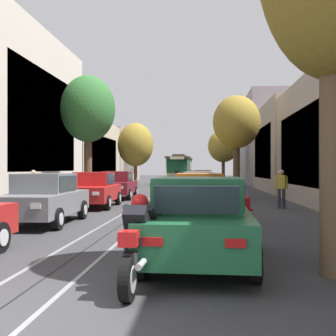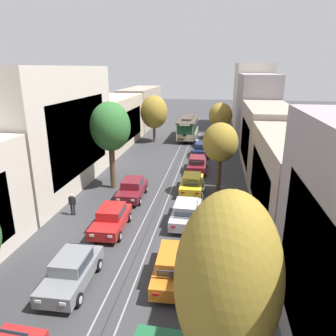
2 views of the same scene
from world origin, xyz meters
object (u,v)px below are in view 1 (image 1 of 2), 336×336
parked_car_navy_sixth_right (203,179)px  street_tree_kerb_left_mid (136,145)px  parked_car_yellow_fourth_right (199,184)px  parked_car_maroon_fourth_left (117,185)px  parked_car_green_near_right (199,220)px  parked_car_silver_far_right (202,178)px  street_tree_kerb_right_second (237,123)px  parked_car_red_mid_left (94,189)px  cable_car_trolley (180,169)px  parked_car_silver_mid_right (200,188)px  parked_car_orange_second_right (199,197)px  motorcycle_with_rider (138,243)px  street_tree_kerb_right_mid (223,146)px  parked_car_grey_second_left (44,198)px  pedestrian_on_right_pavement (281,186)px  fire_hydrant (247,209)px  parked_car_maroon_fifth_right (201,181)px  pedestrian_on_left_pavement (33,185)px  street_tree_kerb_left_second (88,110)px

parked_car_navy_sixth_right → street_tree_kerb_left_mid: 10.19m
parked_car_yellow_fourth_right → parked_car_navy_sixth_right: 12.21m
parked_car_maroon_fourth_left → parked_car_green_near_right: same height
parked_car_green_near_right → parked_car_silver_far_right: same height
parked_car_navy_sixth_right → street_tree_kerb_right_second: 13.31m
parked_car_maroon_fourth_left → street_tree_kerb_right_second: street_tree_kerb_right_second is taller
parked_car_red_mid_left → cable_car_trolley: 29.55m
parked_car_silver_mid_right → parked_car_red_mid_left: bearing=-160.6°
parked_car_orange_second_right → motorcycle_with_rider: bearing=-95.9°
parked_car_silver_mid_right → street_tree_kerb_right_mid: (2.28, 24.00, 3.25)m
parked_car_silver_far_right → street_tree_kerb_left_mid: bearing=173.2°
parked_car_red_mid_left → street_tree_kerb_left_mid: street_tree_kerb_left_mid is taller
parked_car_red_mid_left → parked_car_navy_sixth_right: (4.89, 19.74, 0.00)m
parked_car_grey_second_left → parked_car_yellow_fourth_right: bearing=70.0°
parked_car_grey_second_left → parked_car_maroon_fourth_left: size_ratio=1.00×
parked_car_maroon_fourth_left → motorcycle_with_rider: bearing=-77.6°
parked_car_grey_second_left → motorcycle_with_rider: parked_car_grey_second_left is taller
parked_car_red_mid_left → motorcycle_with_rider: size_ratio=2.22×
parked_car_maroon_fourth_left → pedestrian_on_right_pavement: size_ratio=2.60×
motorcycle_with_rider → fire_hydrant: bearing=73.0°
parked_car_maroon_fifth_right → street_tree_kerb_right_second: (2.16, -6.21, 3.70)m
parked_car_grey_second_left → parked_car_green_near_right: (4.92, -5.21, 0.00)m
parked_car_yellow_fourth_right → pedestrian_on_left_pavement: size_ratio=2.62×
street_tree_kerb_right_second → cable_car_trolley: size_ratio=0.67×
parked_car_yellow_fourth_right → street_tree_kerb_left_second: bearing=-179.9°
parked_car_green_near_right → motorcycle_with_rider: bearing=-118.0°
street_tree_kerb_left_mid → street_tree_kerb_left_second: bearing=-90.3°
parked_car_silver_mid_right → pedestrian_on_right_pavement: bearing=-23.7°
parked_car_maroon_fifth_right → street_tree_kerb_left_second: 10.27m
parked_car_red_mid_left → street_tree_kerb_left_second: bearing=107.2°
parked_car_silver_far_right → street_tree_kerb_left_mid: street_tree_kerb_left_mid is taller
street_tree_kerb_left_mid → parked_car_maroon_fourth_left: bearing=-83.9°
parked_car_red_mid_left → pedestrian_on_left_pavement: pedestrian_on_left_pavement is taller
parked_car_maroon_fourth_left → parked_car_maroon_fifth_right: 9.23m
parked_car_grey_second_left → parked_car_yellow_fourth_right: 14.07m
street_tree_kerb_right_mid → motorcycle_with_rider: (-3.13, -38.24, -3.41)m
street_tree_kerb_right_second → cable_car_trolley: (-4.58, 22.32, -2.83)m
parked_car_grey_second_left → parked_car_maroon_fourth_left: same height
cable_car_trolley → pedestrian_on_right_pavement: (5.95, -29.31, -0.71)m
parked_car_yellow_fourth_right → parked_car_maroon_fifth_right: 5.80m
parked_car_navy_sixth_right → parked_car_silver_far_right: same height
parked_car_maroon_fourth_left → parked_car_silver_mid_right: size_ratio=1.00×
parked_car_silver_far_right → motorcycle_with_rider: parked_car_silver_far_right is taller
parked_car_green_near_right → parked_car_maroon_fifth_right: size_ratio=1.00×
parked_car_red_mid_left → pedestrian_on_left_pavement: 3.87m
cable_car_trolley → motorcycle_with_rider: size_ratio=4.60×
parked_car_maroon_fourth_left → parked_car_navy_sixth_right: size_ratio=0.99×
parked_car_green_near_right → pedestrian_on_right_pavement: 11.57m
parked_car_silver_far_right → parked_car_grey_second_left: bearing=-99.2°
parked_car_yellow_fourth_right → street_tree_kerb_right_mid: size_ratio=0.76×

